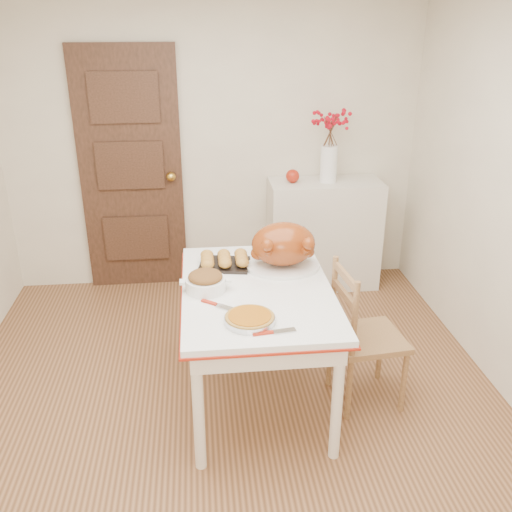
{
  "coord_description": "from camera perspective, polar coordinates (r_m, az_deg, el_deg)",
  "views": [
    {
      "loc": [
        -0.14,
        -2.73,
        2.26
      ],
      "look_at": [
        0.18,
        0.25,
        0.96
      ],
      "focal_mm": 39.26,
      "sensor_mm": 36.0,
      "label": 1
    }
  ],
  "objects": [
    {
      "name": "pie_server",
      "position": [
        2.85,
        1.87,
        -7.72
      ],
      "size": [
        0.23,
        0.1,
        0.01
      ],
      "primitive_type": null,
      "rotation": [
        0.0,
        0.0,
        0.14
      ],
      "color": "silver",
      "rests_on": "kitchen_table"
    },
    {
      "name": "floor",
      "position": [
        3.55,
        -2.5,
        -16.2
      ],
      "size": [
        3.5,
        4.0,
        0.0
      ],
      "primitive_type": "cube",
      "color": "#57351C",
      "rests_on": "ground"
    },
    {
      "name": "shaker_pair",
      "position": [
        3.75,
        4.77,
        0.81
      ],
      "size": [
        0.08,
        0.04,
        0.08
      ],
      "primitive_type": null,
      "rotation": [
        0.0,
        0.0,
        0.04
      ],
      "color": "white",
      "rests_on": "kitchen_table"
    },
    {
      "name": "chair_oak",
      "position": [
        3.51,
        11.4,
        -7.87
      ],
      "size": [
        0.45,
        0.45,
        0.92
      ],
      "primitive_type": null,
      "rotation": [
        0.0,
        0.0,
        1.68
      ],
      "color": "#9D7142",
      "rests_on": "floor"
    },
    {
      "name": "berry_vase",
      "position": [
        4.74,
        7.52,
        11.22
      ],
      "size": [
        0.33,
        0.33,
        0.63
      ],
      "primitive_type": null,
      "color": "white",
      "rests_on": "sideboard"
    },
    {
      "name": "carving_knife",
      "position": [
        3.09,
        -3.46,
        -5.13
      ],
      "size": [
        0.26,
        0.22,
        0.01
      ],
      "primitive_type": null,
      "rotation": [
        0.0,
        0.0,
        -0.65
      ],
      "color": "silver",
      "rests_on": "kitchen_table"
    },
    {
      "name": "turkey_platter",
      "position": [
        3.49,
        2.8,
        0.98
      ],
      "size": [
        0.57,
        0.51,
        0.29
      ],
      "primitive_type": null,
      "rotation": [
        0.0,
        0.0,
        0.36
      ],
      "color": "maroon",
      "rests_on": "kitchen_table"
    },
    {
      "name": "stuffing_dish",
      "position": [
        3.25,
        -5.16,
        -2.58
      ],
      "size": [
        0.35,
        0.31,
        0.12
      ],
      "primitive_type": null,
      "rotation": [
        0.0,
        0.0,
        -0.28
      ],
      "color": "brown",
      "rests_on": "kitchen_table"
    },
    {
      "name": "kitchen_table",
      "position": [
        3.49,
        0.09,
        -8.95
      ],
      "size": [
        0.89,
        1.31,
        0.78
      ],
      "primitive_type": null,
      "color": "white",
      "rests_on": "floor"
    },
    {
      "name": "drinking_glass",
      "position": [
        3.71,
        0.53,
        0.86
      ],
      "size": [
        0.07,
        0.07,
        0.11
      ],
      "primitive_type": "cylinder",
      "rotation": [
        0.0,
        0.0,
        -0.12
      ],
      "color": "white",
      "rests_on": "kitchen_table"
    },
    {
      "name": "sideboard",
      "position": [
        4.97,
        6.88,
        2.23
      ],
      "size": [
        0.95,
        0.42,
        0.95
      ],
      "primitive_type": "cube",
      "color": "beige",
      "rests_on": "floor"
    },
    {
      "name": "rolls_tray",
      "position": [
        3.56,
        -3.23,
        -0.41
      ],
      "size": [
        0.35,
        0.3,
        0.08
      ],
      "primitive_type": null,
      "rotation": [
        0.0,
        0.0,
        -0.17
      ],
      "color": "#C68A2A",
      "rests_on": "kitchen_table"
    },
    {
      "name": "door_back",
      "position": [
        4.89,
        -12.59,
        8.31
      ],
      "size": [
        0.85,
        0.06,
        2.06
      ],
      "primitive_type": "cube",
      "color": "black",
      "rests_on": "ground"
    },
    {
      "name": "wall_back",
      "position": [
        4.84,
        -4.37,
        11.33
      ],
      "size": [
        3.5,
        0.0,
        2.5
      ],
      "primitive_type": "cube",
      "color": "beige",
      "rests_on": "ground"
    },
    {
      "name": "apple",
      "position": [
        4.74,
        3.75,
        8.13
      ],
      "size": [
        0.11,
        0.11,
        0.11
      ],
      "primitive_type": "sphere",
      "color": "#A0200E",
      "rests_on": "sideboard"
    },
    {
      "name": "pumpkin_pie",
      "position": [
        2.93,
        -0.64,
        -6.3
      ],
      "size": [
        0.34,
        0.34,
        0.06
      ],
      "primitive_type": "cylinder",
      "rotation": [
        0.0,
        0.0,
        0.35
      ],
      "color": "#9F540C",
      "rests_on": "kitchen_table"
    }
  ]
}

